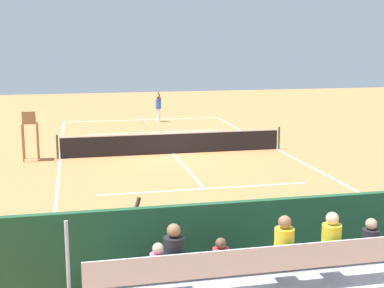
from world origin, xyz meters
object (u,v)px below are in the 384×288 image
courtside_bench (354,246)px  line_judge (139,243)px  tennis_player (158,106)px  tennis_ball_far (202,125)px  equipment_bag (274,272)px  tennis_ball_near (146,129)px  umpire_chair (30,130)px  tennis_racket (145,121)px  tennis_net (173,143)px  bleacher_stand (327,276)px

courtside_bench → line_judge: size_ratio=0.93×
tennis_player → tennis_ball_far: size_ratio=29.18×
equipment_bag → line_judge: (2.85, -0.15, 0.84)m
tennis_ball_near → equipment_bag: bearing=90.2°
tennis_player → tennis_ball_far: bearing=136.9°
umpire_chair → courtside_bench: 15.38m
tennis_ball_near → line_judge: (2.78, 20.13, 0.98)m
tennis_ball_far → tennis_racket: bearing=-37.7°
courtside_bench → tennis_ball_far: courtside_bench is taller
courtside_bench → tennis_racket: bearing=-86.0°
equipment_bag → umpire_chair: bearing=-66.0°
tennis_player → tennis_ball_near: tennis_player is taller
tennis_net → tennis_player: size_ratio=5.35×
tennis_net → tennis_ball_far: 8.31m
umpire_chair → courtside_bench: umpire_chair is taller
umpire_chair → tennis_ball_far: (-9.37, -7.74, -1.28)m
tennis_player → tennis_racket: bearing=-18.1°
tennis_ball_far → line_judge: line_judge is taller
tennis_player → bleacher_stand: bearing=87.9°
tennis_racket → line_judge: size_ratio=0.29×
tennis_racket → tennis_ball_near: tennis_ball_near is taller
bleacher_stand → tennis_ball_near: (0.28, -22.28, -0.94)m
courtside_bench → equipment_bag: size_ratio=2.00×
tennis_ball_near → tennis_ball_far: (-3.51, -0.79, 0.00)m
umpire_chair → tennis_ball_near: umpire_chair is taller
umpire_chair → equipment_bag: size_ratio=2.38×
umpire_chair → tennis_player: bearing=-125.5°
bleacher_stand → tennis_ball_near: 22.31m
tennis_net → line_judge: size_ratio=5.35×
tennis_ball_far → tennis_player: bearing=-43.1°
equipment_bag → line_judge: 2.98m
line_judge → tennis_net: bearing=-103.3°
line_judge → bleacher_stand: bearing=144.9°
umpire_chair → tennis_racket: bearing=-121.4°
tennis_ball_far → tennis_ball_near: bearing=12.7°
tennis_net → umpire_chair: umpire_chair is taller
bleacher_stand → tennis_ball_far: (-3.23, -23.07, -0.94)m
equipment_bag → tennis_racket: 23.51m
courtside_bench → line_judge: bearing=-0.3°
bleacher_stand → courtside_bench: size_ratio=5.03×
umpire_chair → line_judge: 13.53m
bleacher_stand → tennis_racket: bleacher_stand is taller
equipment_bag → tennis_ball_near: equipment_bag is taller
bleacher_stand → equipment_bag: bearing=-84.1°
equipment_bag → tennis_ball_far: (-3.44, -21.07, -0.15)m
equipment_bag → tennis_ball_near: 20.28m
bleacher_stand → courtside_bench: (-1.72, -2.13, -0.42)m
tennis_net → line_judge: 13.62m
tennis_ball_near → umpire_chair: bearing=49.9°
umpire_chair → tennis_racket: (-6.21, -10.18, -1.30)m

